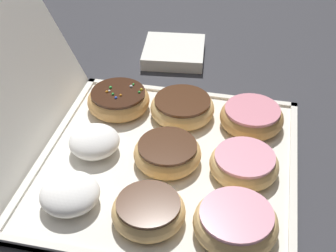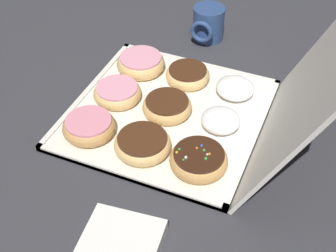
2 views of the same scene
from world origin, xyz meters
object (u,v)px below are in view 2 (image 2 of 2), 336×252
Objects in this scene: donut_box at (167,114)px; sprinkle_donut_8 at (199,160)px; pink_frosted_donut_1 at (118,92)px; chocolate_frosted_donut_4 at (169,106)px; coffee_mug at (208,23)px; chocolate_frosted_donut_5 at (144,144)px; chocolate_frosted_donut_3 at (187,75)px; pink_frosted_donut_0 at (141,63)px; pink_frosted_donut_2 at (89,126)px; powdered_filled_donut_7 at (221,120)px; napkin_stack at (120,246)px; powdered_filled_donut_6 at (235,88)px.

sprinkle_donut_8 is at bearing 43.77° from donut_box.
pink_frosted_donut_1 reaches higher than donut_box.
chocolate_frosted_donut_4 is 0.35m from coffee_mug.
coffee_mug reaches higher than chocolate_frosted_donut_5.
donut_box is 3.78× the size of pink_frosted_donut_1.
chocolate_frosted_donut_4 is (0.00, 0.13, 0.00)m from pink_frosted_donut_1.
pink_frosted_donut_1 is 0.19m from chocolate_frosted_donut_5.
chocolate_frosted_donut_3 is 0.13m from chocolate_frosted_donut_4.
chocolate_frosted_donut_3 is 0.91× the size of sprinkle_donut_8.
coffee_mug is at bearing -175.12° from chocolate_frosted_donut_4.
coffee_mug is at bearing 155.32° from pink_frosted_donut_0.
pink_frosted_donut_2 is (0.25, -0.00, -0.00)m from pink_frosted_donut_0.
powdered_filled_donut_7 is at bearing 117.02° from pink_frosted_donut_2.
donut_box is 0.18m from pink_frosted_donut_2.
powdered_filled_donut_7 is (0.00, 0.25, 0.00)m from pink_frosted_donut_1.
chocolate_frosted_donut_4 is at bearing -170.88° from napkin_stack.
chocolate_frosted_donut_3 is 0.18m from powdered_filled_donut_7.
sprinkle_donut_8 is (0.25, 0.00, -0.00)m from powdered_filled_donut_6.
sprinkle_donut_8 reaches higher than chocolate_frosted_donut_3.
chocolate_frosted_donut_5 is at bearing 88.71° from pink_frosted_donut_2.
chocolate_frosted_donut_4 is at bearing 89.42° from pink_frosted_donut_1.
napkin_stack reaches higher than donut_box.
pink_frosted_donut_1 is 0.13m from chocolate_frosted_donut_4.
napkin_stack is (0.36, 0.06, 0.01)m from donut_box.
pink_frosted_donut_2 is 1.35× the size of powdered_filled_donut_7.
pink_frosted_donut_0 reaches higher than napkin_stack.
powdered_filled_donut_6 is (0.01, 0.12, 0.00)m from chocolate_frosted_donut_3.
coffee_mug is (-0.47, 0.10, 0.02)m from pink_frosted_donut_2.
pink_frosted_donut_0 is 1.01× the size of chocolate_frosted_donut_5.
chocolate_frosted_donut_5 is at bearing -165.70° from napkin_stack.
pink_frosted_donut_1 is (0.12, -0.00, -0.00)m from pink_frosted_donut_0.
pink_frosted_donut_2 is 0.85× the size of napkin_stack.
chocolate_frosted_donut_3 is at bearing -178.74° from chocolate_frosted_donut_5.
pink_frosted_donut_1 is at bearing 178.92° from pink_frosted_donut_2.
pink_frosted_donut_0 is 0.12m from chocolate_frosted_donut_3.
donut_box is at bearing -178.06° from chocolate_frosted_donut_5.
chocolate_frosted_donut_4 is 0.12m from powdered_filled_donut_7.
pink_frosted_donut_0 is 0.12m from pink_frosted_donut_1.
chocolate_frosted_donut_3 is 0.12m from powdered_filled_donut_6.
powdered_filled_donut_7 is 0.81× the size of coffee_mug.
pink_frosted_donut_1 is 0.28m from sprinkle_donut_8.
powdered_filled_donut_6 is at bearing -179.88° from sprinkle_donut_8.
donut_box is 0.18m from powdered_filled_donut_6.
pink_frosted_donut_1 is 0.41m from napkin_stack.
powdered_filled_donut_7 reaches higher than pink_frosted_donut_2.
pink_frosted_donut_2 is at bearing -90.15° from sprinkle_donut_8.
sprinkle_donut_8 is at bearing 0.12° from powdered_filled_donut_6.
powdered_filled_donut_6 is 0.67× the size of napkin_stack.
donut_box is 0.13m from powdered_filled_donut_7.
coffee_mug is (-0.35, -0.02, 0.04)m from donut_box.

